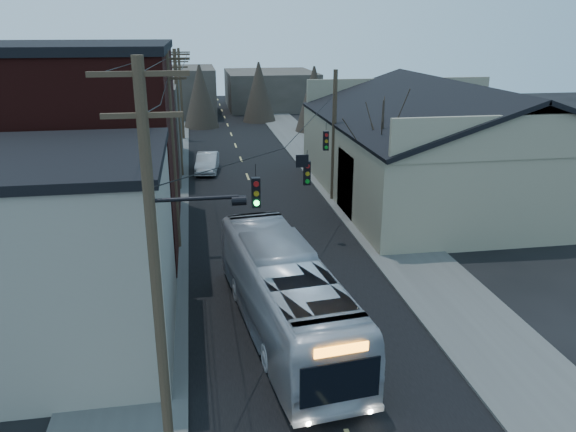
{
  "coord_description": "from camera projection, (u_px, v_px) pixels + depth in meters",
  "views": [
    {
      "loc": [
        -3.86,
        -9.92,
        11.1
      ],
      "look_at": [
        0.07,
        13.53,
        3.0
      ],
      "focal_mm": 35.0,
      "sensor_mm": 36.0,
      "label": 1
    }
  ],
  "objects": [
    {
      "name": "road_surface",
      "position": [
        250.0,
        183.0,
        41.45
      ],
      "size": [
        9.0,
        110.0,
        0.02
      ],
      "primitive_type": "cube",
      "color": "black",
      "rests_on": "ground"
    },
    {
      "name": "sidewalk_left",
      "position": [
        161.0,
        187.0,
        40.41
      ],
      "size": [
        4.0,
        110.0,
        0.12
      ],
      "primitive_type": "cube",
      "color": "#474744",
      "rests_on": "ground"
    },
    {
      "name": "sidewalk_right",
      "position": [
        336.0,
        179.0,
        42.45
      ],
      "size": [
        4.0,
        110.0,
        0.12
      ],
      "primitive_type": "cube",
      "color": "#474744",
      "rests_on": "ground"
    },
    {
      "name": "building_clapboard",
      "position": [
        50.0,
        258.0,
        19.31
      ],
      "size": [
        8.0,
        8.0,
        7.0
      ],
      "primitive_type": "cube",
      "color": "gray",
      "rests_on": "ground"
    },
    {
      "name": "building_brick",
      "position": [
        75.0,
        150.0,
        28.94
      ],
      "size": [
        10.0,
        12.0,
        10.0
      ],
      "primitive_type": "cube",
      "color": "black",
      "rests_on": "ground"
    },
    {
      "name": "building_left_far",
      "position": [
        122.0,
        126.0,
        44.43
      ],
      "size": [
        9.0,
        14.0,
        7.0
      ],
      "primitive_type": "cube",
      "color": "#36322B",
      "rests_on": "ground"
    },
    {
      "name": "warehouse",
      "position": [
        448.0,
        156.0,
        37.95
      ],
      "size": [
        16.16,
        20.6,
        7.73
      ],
      "color": "gray",
      "rests_on": "ground"
    },
    {
      "name": "building_far_left",
      "position": [
        176.0,
        92.0,
        72.21
      ],
      "size": [
        10.0,
        12.0,
        6.0
      ],
      "primitive_type": "cube",
      "color": "#36322B",
      "rests_on": "ground"
    },
    {
      "name": "building_far_right",
      "position": [
        270.0,
        89.0,
        79.08
      ],
      "size": [
        12.0,
        14.0,
        5.0
      ],
      "primitive_type": "cube",
      "color": "#36322B",
      "rests_on": "ground"
    },
    {
      "name": "bare_tree",
      "position": [
        380.0,
        164.0,
        31.97
      ],
      "size": [
        0.4,
        0.4,
        7.2
      ],
      "primitive_type": "cone",
      "color": "black",
      "rests_on": "ground"
    },
    {
      "name": "utility_lines",
      "position": [
        207.0,
        132.0,
        33.89
      ],
      "size": [
        11.24,
        45.28,
        10.5
      ],
      "color": "#382B1E",
      "rests_on": "ground"
    },
    {
      "name": "bus",
      "position": [
        284.0,
        293.0,
        20.89
      ],
      "size": [
        4.04,
        11.94,
        3.26
      ],
      "primitive_type": "imported",
      "rotation": [
        0.0,
        0.0,
        3.25
      ],
      "color": "#AEB2BB",
      "rests_on": "ground"
    },
    {
      "name": "parked_car",
      "position": [
        207.0,
        163.0,
        44.53
      ],
      "size": [
        2.11,
        4.72,
        1.51
      ],
      "primitive_type": "imported",
      "rotation": [
        0.0,
        0.0,
        -0.12
      ],
      "color": "#ABAEB3",
      "rests_on": "ground"
    }
  ]
}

